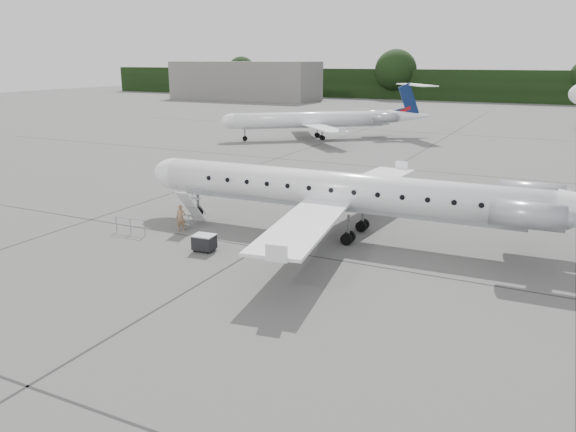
% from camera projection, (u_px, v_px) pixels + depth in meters
% --- Properties ---
extents(ground, '(320.00, 320.00, 0.00)m').
position_uv_depth(ground, '(331.00, 278.00, 27.98)').
color(ground, '#565654').
rests_on(ground, ground).
extents(treeline, '(260.00, 4.00, 8.00)m').
position_uv_depth(treeline, '(529.00, 87.00, 139.08)').
color(treeline, black).
rests_on(treeline, ground).
extents(terminal_building, '(40.00, 14.00, 10.00)m').
position_uv_depth(terminal_building, '(245.00, 81.00, 151.49)').
color(terminal_building, slate).
rests_on(terminal_building, ground).
extents(main_regional_jet, '(31.33, 23.00, 7.87)m').
position_uv_depth(main_regional_jet, '(340.00, 173.00, 33.83)').
color(main_regional_jet, white).
rests_on(main_regional_jet, ground).
extents(airstair, '(0.91, 2.13, 2.47)m').
position_uv_depth(airstair, '(191.00, 208.00, 36.39)').
color(airstair, white).
rests_on(airstair, ground).
extents(passenger, '(0.73, 0.62, 1.69)m').
position_uv_depth(passenger, '(181.00, 218.00, 35.45)').
color(passenger, '#8F6C4E').
rests_on(passenger, ground).
extents(safety_railing, '(2.20, 0.18, 1.00)m').
position_uv_depth(safety_railing, '(130.00, 226.00, 34.92)').
color(safety_railing, '#919499').
rests_on(safety_railing, ground).
extents(baggage_cart, '(1.24, 1.04, 1.01)m').
position_uv_depth(baggage_cart, '(204.00, 242.00, 31.79)').
color(baggage_cart, black).
rests_on(baggage_cart, ground).
extents(bg_regional_left, '(34.27, 32.98, 7.30)m').
position_uv_depth(bg_regional_left, '(313.00, 112.00, 76.03)').
color(bg_regional_left, white).
rests_on(bg_regional_left, ground).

